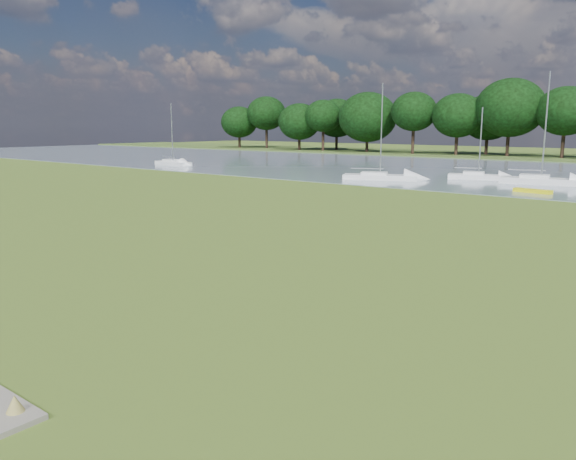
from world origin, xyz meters
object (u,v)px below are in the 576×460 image
Objects in this scene: sailboat_2 at (478,175)px; sailboat_4 at (379,175)px; kayak at (533,191)px; sailboat_6 at (173,162)px; sailboat_1 at (540,178)px.

sailboat_4 is at bearing -157.24° from sailboat_2.
kayak is 13.50m from sailboat_4.
kayak is at bearing -64.86° from sailboat_2.
sailboat_4 reaches higher than sailboat_6.
kayak is 6.68m from sailboat_1.
sailboat_2 is (-6.63, 7.36, 0.27)m from kayak.
sailboat_2 is 35.16m from sailboat_6.
sailboat_6 reaches higher than kayak.
sailboat_6 is at bearing 155.59° from sailboat_4.
sailboat_6 is (-41.40, 2.10, 0.28)m from kayak.
sailboat_1 reaches higher than sailboat_4.
sailboat_4 reaches higher than kayak.
sailboat_2 is at bearing 142.39° from kayak.
sailboat_4 reaches higher than sailboat_2.
sailboat_6 reaches higher than sailboat_2.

